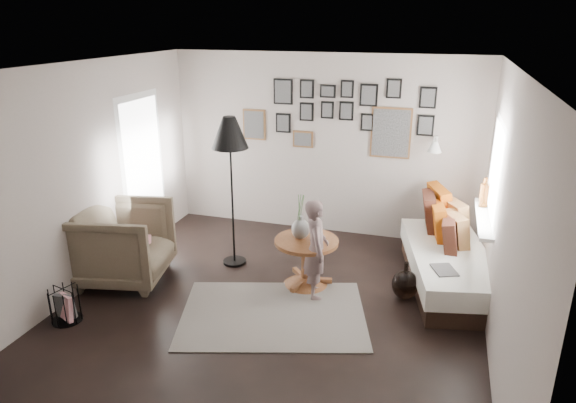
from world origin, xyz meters
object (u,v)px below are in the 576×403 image
(armchair, at_px, (123,243))
(floor_lamp, at_px, (230,138))
(daybed, at_px, (449,257))
(child, at_px, (316,249))
(pedestal_table, at_px, (306,264))
(magazine_basket, at_px, (65,305))
(vase, at_px, (301,225))
(demijohn_large, at_px, (405,284))
(demijohn_small, at_px, (436,296))

(armchair, relative_size, floor_lamp, 0.54)
(daybed, bearing_deg, child, -163.69)
(pedestal_table, distance_m, magazine_basket, 2.68)
(vase, xyz_separation_m, demijohn_large, (1.24, 0.01, -0.58))
(daybed, height_order, armchair, daybed)
(child, bearing_deg, floor_lamp, 48.50)
(daybed, xyz_separation_m, demijohn_small, (-0.11, -0.68, -0.16))
(vase, bearing_deg, pedestal_table, -14.04)
(pedestal_table, xyz_separation_m, vase, (-0.08, 0.02, 0.48))
(magazine_basket, height_order, demijohn_large, demijohn_large)
(daybed, distance_m, armchair, 3.93)
(pedestal_table, xyz_separation_m, demijohn_large, (1.16, 0.03, -0.10))
(pedestal_table, height_order, demijohn_small, pedestal_table)
(demijohn_small, xyz_separation_m, child, (-1.34, -0.11, 0.43))
(daybed, xyz_separation_m, armchair, (-3.77, -1.09, 0.16))
(floor_lamp, bearing_deg, pedestal_table, -15.83)
(demijohn_large, bearing_deg, demijohn_small, -18.92)
(vase, bearing_deg, demijohn_small, -4.02)
(pedestal_table, bearing_deg, demijohn_large, 1.41)
(daybed, distance_m, demijohn_large, 0.74)
(pedestal_table, distance_m, daybed, 1.72)
(vase, height_order, armchair, vase)
(floor_lamp, bearing_deg, armchair, -144.12)
(daybed, height_order, magazine_basket, daybed)
(floor_lamp, distance_m, child, 1.70)
(magazine_basket, bearing_deg, pedestal_table, 33.82)
(floor_lamp, height_order, magazine_basket, floor_lamp)
(magazine_basket, bearing_deg, floor_lamp, 56.76)
(demijohn_large, bearing_deg, magazine_basket, -155.81)
(demijohn_large, bearing_deg, floor_lamp, 173.03)
(armchair, bearing_deg, vase, -88.08)
(armchair, height_order, demijohn_small, armchair)
(armchair, bearing_deg, daybed, -86.04)
(pedestal_table, xyz_separation_m, demijohn_small, (1.51, -0.09, -0.12))
(pedestal_table, height_order, magazine_basket, pedestal_table)
(daybed, xyz_separation_m, demijohn_large, (-0.46, -0.56, -0.14))
(vase, bearing_deg, demijohn_large, 0.39)
(floor_lamp, bearing_deg, demijohn_large, -6.97)
(armchair, bearing_deg, demijohn_small, -95.77)
(demijohn_small, bearing_deg, vase, 175.98)
(floor_lamp, bearing_deg, child, -22.32)
(armchair, bearing_deg, pedestal_table, -89.09)
(vase, relative_size, demijohn_large, 1.18)
(magazine_basket, distance_m, demijohn_large, 3.71)
(child, bearing_deg, pedestal_table, 20.15)
(pedestal_table, relative_size, vase, 1.40)
(daybed, height_order, demijohn_small, daybed)
(floor_lamp, height_order, demijohn_large, floor_lamp)
(armchair, xyz_separation_m, floor_lamp, (1.10, 0.80, 1.19))
(floor_lamp, bearing_deg, daybed, 6.18)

